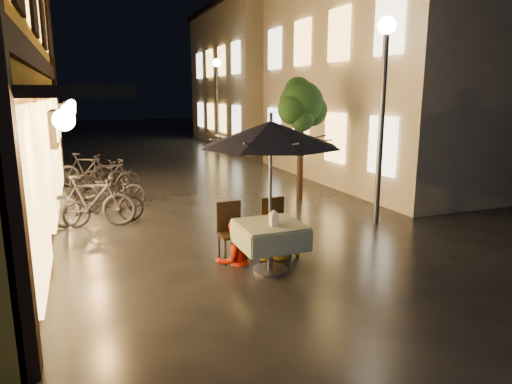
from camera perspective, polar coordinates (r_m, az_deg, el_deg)
name	(u,v)px	position (r m, az deg, el deg)	size (l,w,h in m)	color
ground	(290,275)	(7.14, 4.24, -10.34)	(90.00, 90.00, 0.00)	black
east_building_near	(414,72)	(16.19, 19.19, 13.96)	(7.30, 9.30, 6.80)	#B6A98E
east_building_far	(274,76)	(26.10, 2.32, 14.25)	(7.30, 10.30, 7.30)	#B6A98E
street_tree	(302,106)	(11.71, 5.71, 10.63)	(1.43, 1.20, 3.15)	black
streetlamp_near	(384,84)	(9.87, 15.66, 12.85)	(0.36, 0.36, 4.23)	#59595E
streetlamp_far	(217,89)	(20.78, -4.89, 12.69)	(0.36, 0.36, 4.23)	#59595E
cafe_table	(270,235)	(7.09, 1.76, -5.41)	(0.99, 0.99, 0.78)	#59595E
patio_umbrella	(271,134)	(6.78, 1.84, 7.25)	(2.13, 2.13, 2.46)	#59595E
cafe_chair_left	(231,228)	(7.63, -3.18, -4.52)	(0.42, 0.42, 0.97)	black
cafe_chair_right	(275,223)	(7.90, 2.35, -3.92)	(0.42, 0.42, 0.97)	black
table_lantern	(274,217)	(6.87, 2.24, -3.12)	(0.16, 0.16, 0.25)	white
person_orange	(234,222)	(7.43, -2.77, -3.80)	(0.67, 0.52, 1.37)	red
person_yellow	(280,217)	(7.66, 3.03, -3.10)	(0.92, 0.53, 1.42)	gold
bicycle_0	(104,204)	(10.18, -18.52, -1.43)	(0.59, 1.69, 0.89)	black
bicycle_1	(91,202)	(10.03, -19.93, -1.13)	(0.51, 1.82, 1.09)	#232229
bicycle_2	(111,189)	(11.70, -17.72, 0.35)	(0.59, 1.69, 0.89)	black
bicycle_3	(107,179)	(12.61, -18.13, 1.60)	(0.51, 1.80, 1.08)	black
bicycle_4	(98,177)	(13.73, -19.14, 1.84)	(0.56, 1.60, 0.84)	black
bicycle_5	(86,170)	(14.48, -20.46, 2.60)	(0.48, 1.68, 1.01)	black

